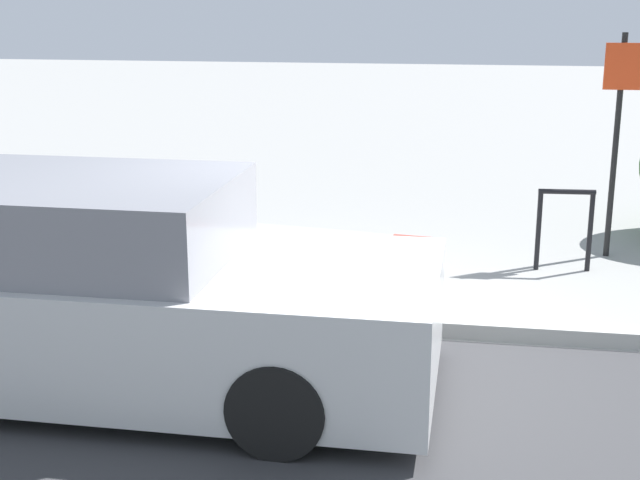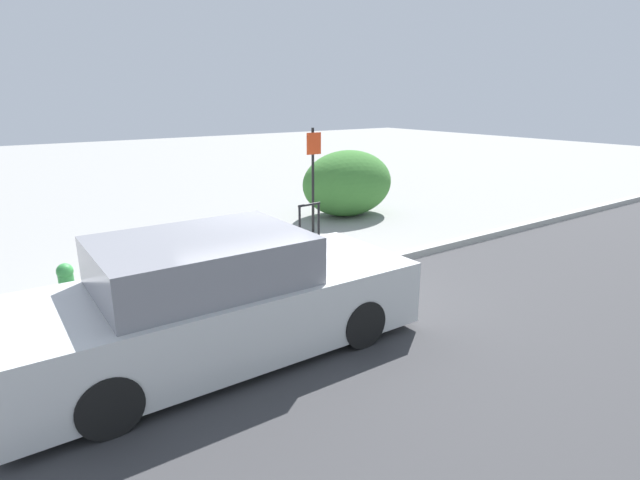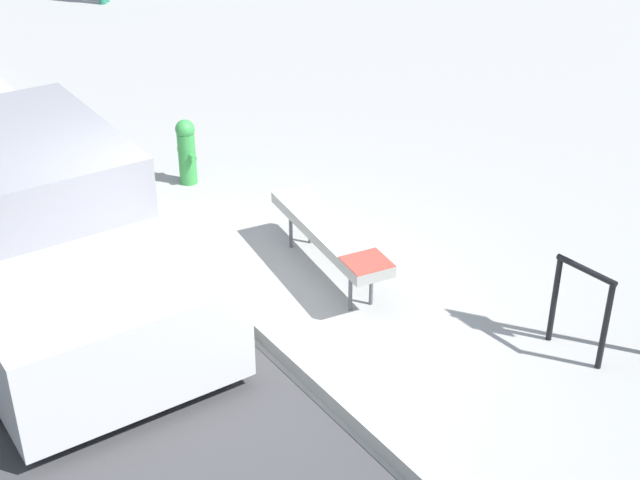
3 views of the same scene
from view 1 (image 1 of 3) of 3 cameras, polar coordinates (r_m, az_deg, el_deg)
The scene contains 7 objects.
ground_plane at distance 7.38m, azimuth 1.56°, elevation -5.66°, with size 60.00×60.00×0.00m, color gray.
curb at distance 7.35m, azimuth 1.57°, elevation -5.19°, with size 60.00×0.20×0.13m.
bench at distance 8.23m, azimuth 0.84°, elevation -0.09°, with size 1.84×0.64×0.52m.
bike_rack at distance 9.09m, azimuth 15.40°, elevation 1.16°, with size 0.55×0.09×0.83m.
sign_post at distance 9.58m, azimuth 18.50°, elevation 7.00°, with size 0.36×0.08×2.30m.
fire_hydrant at distance 8.86m, azimuth -16.15°, elevation 0.10°, with size 0.36×0.22×0.77m.
parked_car_near at distance 6.39m, azimuth -14.38°, elevation -3.22°, with size 4.71×1.88×1.46m.
Camera 1 is at (0.95, -6.82, 2.64)m, focal length 50.00 mm.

